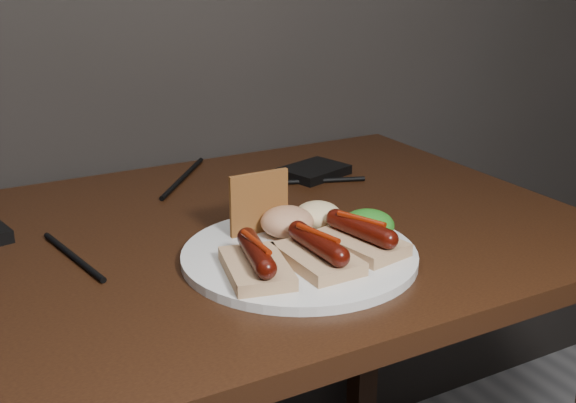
{
  "coord_description": "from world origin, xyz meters",
  "views": [
    {
      "loc": [
        -0.19,
        0.52,
        1.13
      ],
      "look_at": [
        0.23,
        1.28,
        0.82
      ],
      "focal_mm": 45.0,
      "sensor_mm": 36.0,
      "label": 1
    }
  ],
  "objects": [
    {
      "name": "desk",
      "position": [
        0.0,
        1.38,
        0.66
      ],
      "size": [
        1.4,
        0.7,
        0.75
      ],
      "color": "black",
      "rests_on": "ground"
    },
    {
      "name": "hard_drive",
      "position": [
        0.43,
        1.54,
        0.76
      ],
      "size": [
        0.13,
        0.11,
        0.02
      ],
      "primitive_type": "cube",
      "rotation": [
        0.0,
        0.0,
        0.29
      ],
      "color": "black",
      "rests_on": "desk"
    },
    {
      "name": "desk_cables",
      "position": [
        0.04,
        1.5,
        0.75
      ],
      "size": [
        0.89,
        0.42,
        0.01
      ],
      "color": "black",
      "rests_on": "desk"
    },
    {
      "name": "plate",
      "position": [
        0.23,
        1.25,
        0.76
      ],
      "size": [
        0.36,
        0.36,
        0.01
      ],
      "primitive_type": "cylinder",
      "rotation": [
        0.0,
        0.0,
        0.22
      ],
      "color": "silver",
      "rests_on": "desk"
    },
    {
      "name": "bread_sausage_left",
      "position": [
        0.15,
        1.21,
        0.78
      ],
      "size": [
        0.09,
        0.13,
        0.04
      ],
      "color": "#E2B585",
      "rests_on": "plate"
    },
    {
      "name": "bread_sausage_center",
      "position": [
        0.23,
        1.2,
        0.78
      ],
      "size": [
        0.07,
        0.12,
        0.04
      ],
      "color": "#E2B585",
      "rests_on": "plate"
    },
    {
      "name": "bread_sausage_right",
      "position": [
        0.3,
        1.22,
        0.78
      ],
      "size": [
        0.09,
        0.13,
        0.04
      ],
      "color": "#E2B585",
      "rests_on": "plate"
    },
    {
      "name": "crispbread",
      "position": [
        0.22,
        1.33,
        0.8
      ],
      "size": [
        0.08,
        0.01,
        0.08
      ],
      "primitive_type": "cube",
      "color": "#A1622C",
      "rests_on": "plate"
    },
    {
      "name": "salad_greens",
      "position": [
        0.33,
        1.24,
        0.78
      ],
      "size": [
        0.07,
        0.07,
        0.04
      ],
      "primitive_type": "ellipsoid",
      "color": "#216213",
      "rests_on": "plate"
    },
    {
      "name": "salsa_mound",
      "position": [
        0.24,
        1.3,
        0.78
      ],
      "size": [
        0.07,
        0.07,
        0.04
      ],
      "primitive_type": "ellipsoid",
      "color": "#A22310",
      "rests_on": "plate"
    },
    {
      "name": "coleslaw_mound",
      "position": [
        0.3,
        1.31,
        0.78
      ],
      "size": [
        0.06,
        0.06,
        0.04
      ],
      "primitive_type": "ellipsoid",
      "color": "silver",
      "rests_on": "plate"
    }
  ]
}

